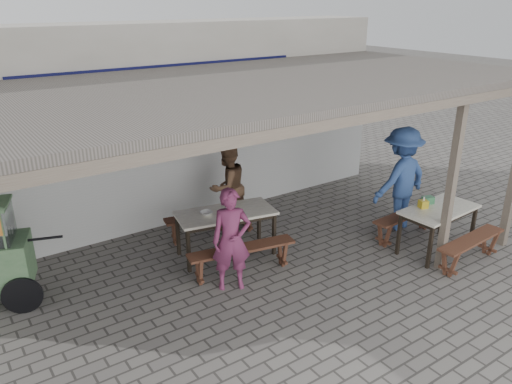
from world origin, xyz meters
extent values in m
plane|color=#66615C|center=(0.00, 0.00, 0.00)|extent=(60.00, 60.00, 0.00)
cube|color=beige|center=(0.00, 3.60, 1.75)|extent=(9.00, 1.20, 3.50)
cube|color=silver|center=(0.00, 2.97, 0.60)|extent=(9.00, 0.10, 1.20)
cube|color=#100F48|center=(-0.20, 2.98, 2.05)|extent=(5.00, 0.03, 1.60)
cube|color=#635C55|center=(0.00, 1.00, 2.75)|extent=(9.00, 4.20, 0.12)
cube|color=#776C5A|center=(0.00, -1.05, 2.65)|extent=(9.00, 0.12, 0.12)
cube|color=#776C5A|center=(2.35, -0.90, 1.35)|extent=(0.11, 0.11, 2.70)
cube|color=white|center=(-0.12, 1.33, 0.73)|extent=(1.64, 1.00, 0.04)
cube|color=black|center=(-0.12, 1.33, 0.67)|extent=(1.53, 0.88, 0.06)
cube|color=black|center=(-0.87, 1.17, 0.35)|extent=(0.05, 0.05, 0.71)
cube|color=black|center=(0.52, 0.90, 0.35)|extent=(0.05, 0.05, 0.71)
cube|color=black|center=(-0.76, 1.76, 0.35)|extent=(0.05, 0.05, 0.71)
cube|color=black|center=(0.63, 1.49, 0.35)|extent=(0.05, 0.05, 0.71)
cube|color=brown|center=(-0.25, 0.67, 0.43)|extent=(1.66, 0.59, 0.04)
cube|color=brown|center=(-0.90, 0.79, 0.21)|extent=(0.10, 0.28, 0.41)
cube|color=brown|center=(0.41, 0.54, 0.21)|extent=(0.10, 0.28, 0.41)
cube|color=brown|center=(0.01, 2.00, 0.43)|extent=(1.66, 0.59, 0.04)
cube|color=brown|center=(-0.64, 2.12, 0.21)|extent=(0.10, 0.28, 0.41)
cube|color=brown|center=(0.67, 1.87, 0.21)|extent=(0.10, 0.28, 0.41)
cube|color=white|center=(2.78, -0.49, 0.73)|extent=(1.35, 0.76, 0.04)
cube|color=black|center=(2.78, -0.49, 0.67)|extent=(1.25, 0.66, 0.06)
cube|color=black|center=(2.19, -0.80, 0.35)|extent=(0.05, 0.05, 0.71)
cube|color=black|center=(3.39, -0.74, 0.35)|extent=(0.05, 0.05, 0.71)
cube|color=black|center=(2.16, -0.24, 0.35)|extent=(0.05, 0.05, 0.71)
cube|color=black|center=(3.36, -0.17, 0.35)|extent=(0.05, 0.05, 0.71)
cube|color=brown|center=(2.81, -1.09, 0.43)|extent=(1.43, 0.36, 0.04)
cube|color=brown|center=(2.25, -1.12, 0.21)|extent=(0.07, 0.28, 0.41)
cube|color=brown|center=(3.37, -1.06, 0.21)|extent=(0.07, 0.28, 0.41)
cube|color=brown|center=(2.74, 0.12, 0.43)|extent=(1.43, 0.36, 0.04)
cube|color=brown|center=(2.18, 0.08, 0.21)|extent=(0.07, 0.28, 0.41)
cube|color=brown|center=(3.30, 0.15, 0.21)|extent=(0.07, 0.28, 0.41)
cylinder|color=black|center=(-3.15, 1.47, 0.26)|extent=(0.50, 0.21, 0.52)
cylinder|color=black|center=(-2.82, 1.72, 0.88)|extent=(0.62, 0.24, 0.04)
imported|color=#782D54|center=(-0.56, 0.46, 0.75)|extent=(0.65, 0.55, 1.50)
imported|color=brown|center=(0.44, 2.18, 0.79)|extent=(0.87, 0.74, 1.57)
imported|color=#345396|center=(2.97, 0.49, 0.92)|extent=(1.20, 0.70, 1.84)
cube|color=gold|center=(2.57, -0.32, 0.81)|extent=(0.16, 0.16, 0.13)
cube|color=#36794B|center=(2.77, -0.25, 0.81)|extent=(0.20, 0.16, 0.12)
cylinder|color=silver|center=(0.06, 1.47, 0.79)|extent=(0.07, 0.07, 0.08)
imported|color=white|center=(-0.41, 1.42, 0.77)|extent=(0.20, 0.20, 0.05)
camera|label=1|loc=(-3.79, -4.84, 3.88)|focal=35.00mm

